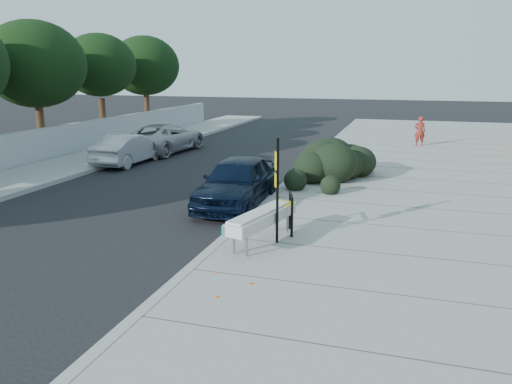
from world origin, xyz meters
TOP-DOWN VIEW (x-y plane):
  - ground at (0.00, 0.00)m, footprint 120.00×120.00m
  - sidewalk_near at (5.60, 5.00)m, footprint 11.20×50.00m
  - sidewalk_far at (-9.50, 5.00)m, footprint 3.00×50.00m
  - curb_near at (0.00, 5.00)m, footprint 0.22×50.00m
  - curb_far at (-8.00, 5.00)m, footprint 0.22×50.00m
  - tree_far_d at (-12.50, 9.00)m, footprint 4.60×4.60m
  - tree_far_e at (-12.50, 14.00)m, footprint 4.00×4.00m
  - tree_far_f at (-12.50, 19.00)m, footprint 4.40×4.40m
  - bench at (0.95, -0.10)m, footprint 1.08×2.43m
  - bike_rack at (1.41, 0.77)m, footprint 0.24×0.63m
  - sign_post at (1.26, -0.01)m, footprint 0.13×0.27m
  - hedge at (1.50, 7.00)m, footprint 3.14×4.69m
  - sedan_navy at (-0.80, 3.25)m, footprint 1.87×4.36m
  - wagon_silver at (-7.50, 8.32)m, footprint 1.41×3.97m
  - suv_silver at (-7.50, 11.71)m, footprint 2.67×5.16m
  - pedestrian at (4.51, 16.46)m, footprint 0.59×0.42m

SIDE VIEW (x-z plane):
  - ground at x=0.00m, z-range 0.00..0.00m
  - sidewalk_near at x=5.60m, z-range 0.00..0.15m
  - sidewalk_far at x=-9.50m, z-range 0.00..0.15m
  - curb_near at x=0.00m, z-range 0.00..0.17m
  - curb_far at x=-8.00m, z-range 0.00..0.17m
  - wagon_silver at x=-7.50m, z-range 0.00..1.30m
  - suv_silver at x=-7.50m, z-range 0.00..1.39m
  - bench at x=0.95m, z-range 0.36..1.08m
  - bike_rack at x=1.41m, z-range 0.25..1.21m
  - sedan_navy at x=-0.80m, z-range 0.00..1.47m
  - pedestrian at x=4.51m, z-range 0.15..1.65m
  - hedge at x=1.50m, z-range 0.15..1.76m
  - sign_post at x=1.26m, z-range 0.32..2.71m
  - tree_far_e at x=-12.50m, z-range 1.23..7.13m
  - tree_far_f at x=-12.50m, z-range 1.15..7.22m
  - tree_far_d at x=-12.50m, z-range 1.11..7.27m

